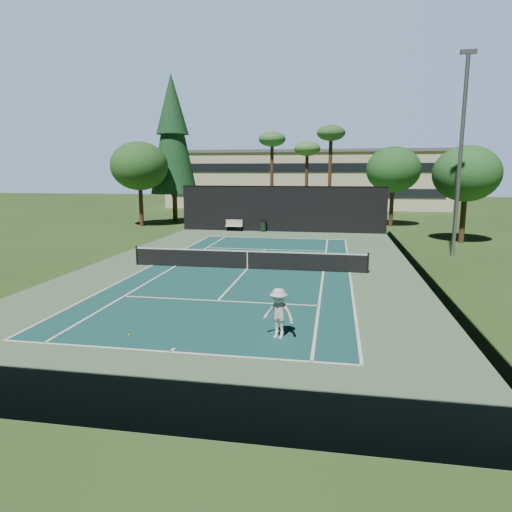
% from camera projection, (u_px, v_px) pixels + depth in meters
% --- Properties ---
extents(ground, '(160.00, 160.00, 0.00)m').
position_uv_depth(ground, '(247.00, 269.00, 24.89)').
color(ground, '#2A491B').
rests_on(ground, ground).
extents(apron_slab, '(18.00, 32.00, 0.01)m').
position_uv_depth(apron_slab, '(247.00, 269.00, 24.89)').
color(apron_slab, '#547451').
rests_on(apron_slab, ground).
extents(court_surface, '(10.97, 23.77, 0.01)m').
position_uv_depth(court_surface, '(247.00, 269.00, 24.89)').
color(court_surface, '#174A45').
rests_on(court_surface, ground).
extents(court_lines, '(11.07, 23.87, 0.01)m').
position_uv_depth(court_lines, '(247.00, 269.00, 24.89)').
color(court_lines, white).
rests_on(court_lines, ground).
extents(tennis_net, '(12.90, 0.10, 1.10)m').
position_uv_depth(tennis_net, '(247.00, 259.00, 24.79)').
color(tennis_net, black).
rests_on(tennis_net, ground).
extents(fence, '(18.04, 32.05, 4.03)m').
position_uv_depth(fence, '(247.00, 232.00, 24.59)').
color(fence, black).
rests_on(fence, ground).
extents(player, '(1.19, 0.91, 1.62)m').
position_uv_depth(player, '(279.00, 313.00, 14.45)').
color(player, silver).
rests_on(player, ground).
extents(tennis_ball_a, '(0.07, 0.07, 0.07)m').
position_uv_depth(tennis_ball_a, '(129.00, 335.00, 14.72)').
color(tennis_ball_a, '#B8CB2E').
rests_on(tennis_ball_a, ground).
extents(tennis_ball_b, '(0.07, 0.07, 0.07)m').
position_uv_depth(tennis_ball_b, '(206.00, 255.00, 28.94)').
color(tennis_ball_b, '#D1ED35').
rests_on(tennis_ball_b, ground).
extents(tennis_ball_c, '(0.08, 0.08, 0.08)m').
position_uv_depth(tennis_ball_c, '(270.00, 259.00, 27.47)').
color(tennis_ball_c, '#BAD12F').
rests_on(tennis_ball_c, ground).
extents(tennis_ball_d, '(0.06, 0.06, 0.06)m').
position_uv_depth(tennis_ball_d, '(190.00, 257.00, 28.25)').
color(tennis_ball_d, '#D5E734').
rests_on(tennis_ball_d, ground).
extents(park_bench, '(1.50, 0.45, 1.02)m').
position_uv_depth(park_bench, '(234.00, 225.00, 40.75)').
color(park_bench, beige).
rests_on(park_bench, ground).
extents(trash_bin, '(0.56, 0.56, 0.95)m').
position_uv_depth(trash_bin, '(263.00, 226.00, 40.33)').
color(trash_bin, black).
rests_on(trash_bin, ground).
extents(pine_tree, '(4.80, 4.80, 15.00)m').
position_uv_depth(pine_tree, '(172.00, 129.00, 46.49)').
color(pine_tree, '#47311E').
rests_on(pine_tree, ground).
extents(palm_a, '(2.80, 2.80, 9.32)m').
position_uv_depth(palm_a, '(272.00, 143.00, 46.99)').
color(palm_a, '#492D1F').
rests_on(palm_a, ground).
extents(palm_b, '(2.80, 2.80, 8.42)m').
position_uv_depth(palm_b, '(307.00, 151.00, 48.49)').
color(palm_b, '#462B1E').
rests_on(palm_b, ground).
extents(palm_c, '(2.80, 2.80, 9.77)m').
position_uv_depth(palm_c, '(331.00, 137.00, 44.94)').
color(palm_c, '#472E1E').
rests_on(palm_c, ground).
extents(decid_tree_a, '(5.12, 5.12, 7.62)m').
position_uv_depth(decid_tree_a, '(393.00, 170.00, 43.54)').
color(decid_tree_a, '#452E1D').
rests_on(decid_tree_a, ground).
extents(decid_tree_b, '(4.80, 4.80, 7.14)m').
position_uv_depth(decid_tree_b, '(466.00, 174.00, 33.24)').
color(decid_tree_b, '#4A351F').
rests_on(decid_tree_b, ground).
extents(decid_tree_c, '(5.44, 5.44, 8.09)m').
position_uv_depth(decid_tree_c, '(139.00, 166.00, 43.64)').
color(decid_tree_c, '#4E3021').
rests_on(decid_tree_c, ground).
extents(campus_building, '(40.50, 12.50, 8.30)m').
position_uv_depth(campus_building, '(305.00, 179.00, 68.68)').
color(campus_building, beige).
rests_on(campus_building, ground).
extents(light_pole, '(0.90, 0.25, 12.22)m').
position_uv_depth(light_pole, '(461.00, 151.00, 27.51)').
color(light_pole, '#96999E').
rests_on(light_pole, ground).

